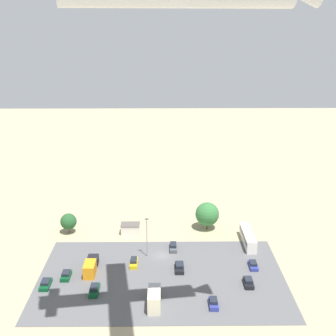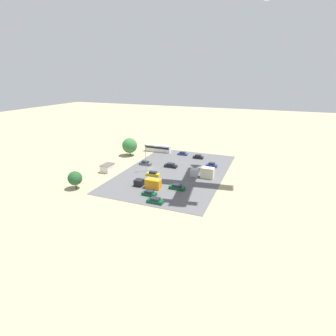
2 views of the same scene
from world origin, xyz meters
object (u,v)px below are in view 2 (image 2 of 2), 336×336
Objects in this scene: parked_car_4 at (198,157)px; parked_truck_0 at (204,173)px; bus at (158,148)px; parked_car_0 at (212,165)px; parked_car_8 at (145,163)px; parked_truck_1 at (149,183)px; parked_car_3 at (171,166)px; shed_building at (107,168)px; parked_car_2 at (153,174)px; parked_car_1 at (183,154)px; parked_car_7 at (149,193)px; parked_car_5 at (155,201)px; parked_car_6 at (177,187)px.

parked_car_4 is 0.53× the size of parked_truck_0.
bus is 2.95× the size of parked_car_0.
parked_truck_1 is (18.68, 10.63, 0.66)m from parked_car_8.
bus reaches higher than parked_car_3.
shed_building is at bearing -44.13° from parked_car_4.
parked_car_2 is at bearing 106.95° from parked_truck_0.
parked_car_7 is at bearing -174.38° from parked_car_1.
shed_building is 1.17× the size of parked_car_1.
bus reaches higher than parked_car_1.
parked_car_5 is 1.07× the size of parked_car_7.
bus is 1.52× the size of parked_truck_0.
parked_car_7 is (41.78, 4.11, 0.02)m from parked_car_1.
parked_car_2 is 11.94m from parked_car_8.
parked_car_6 is (-10.63, 2.36, 0.04)m from parked_car_5.
parked_car_5 is 24.28m from parked_truck_0.
parked_truck_0 is at bearing 106.95° from parked_car_2.
parked_car_6 is at bearing -163.94° from parked_car_1.
shed_building is 34.17m from parked_truck_0.
shed_building is 1.05× the size of parked_car_6.
parked_truck_0 is (-12.49, 4.99, 0.99)m from parked_car_6.
parked_car_7 is (39.39, -3.45, -0.07)m from parked_car_4.
bus is at bearing -170.68° from parked_car_8.
bus is 12.13m from parked_car_1.
parked_car_1 is 0.90× the size of parked_car_6.
parked_truck_0 is at bearing 158.21° from parked_car_6.
parked_car_2 is at bearing 96.46° from shed_building.
parked_truck_1 reaches higher than parked_car_3.
parked_car_7 is 27.11m from parked_car_8.
parked_car_2 is at bearing 167.05° from parked_car_3.
bus reaches higher than shed_building.
parked_car_4 is 1.00× the size of parked_car_7.
parked_car_8 is (-9.26, -7.55, 0.02)m from parked_car_2.
parked_car_1 is at bearing -107.57° from parked_car_4.
parked_truck_0 is at bearing 101.71° from shed_building.
parked_car_0 is 0.91× the size of parked_car_5.
parked_car_4 is 43.00m from parked_car_5.
parked_car_4 is at bearing 135.87° from shed_building.
parked_truck_1 is (1.93, -8.34, 0.67)m from parked_car_6.
shed_building reaches higher than parked_car_6.
bus is 2.80× the size of parked_car_1.
parked_car_2 is at bearing -123.26° from parked_car_6.
parked_car_5 is at bearing -170.44° from parked_car_1.
shed_building is at bearing 122.47° from parked_car_3.
parked_car_1 is 7.93m from parked_car_4.
parked_car_6 is at bearing -12.54° from parked_car_5.
parked_car_0 is 25.20m from parked_car_8.
parked_car_3 is 15.06m from parked_truck_0.
parked_truck_1 is (37.56, 13.73, -0.35)m from bus.
parked_car_2 is 0.97× the size of parked_car_3.
parked_car_8 is 24.35m from parked_truck_0.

